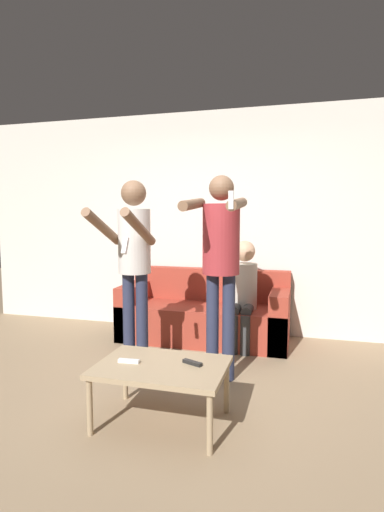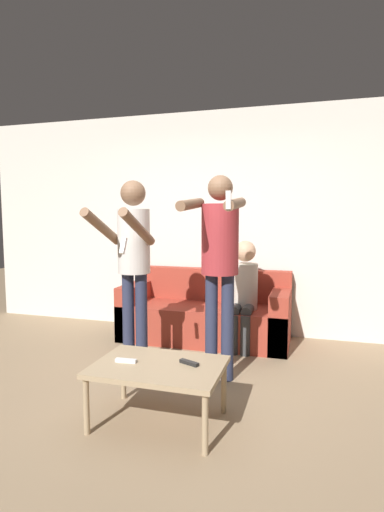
{
  "view_description": "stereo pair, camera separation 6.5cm",
  "coord_description": "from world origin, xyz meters",
  "px_view_note": "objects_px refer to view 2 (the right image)",
  "views": [
    {
      "loc": [
        1.03,
        -2.68,
        1.44
      ],
      "look_at": [
        -0.04,
        1.18,
        1.03
      ],
      "focal_mm": 28.0,
      "sensor_mm": 36.0,
      "label": 1
    },
    {
      "loc": [
        1.1,
        -2.67,
        1.44
      ],
      "look_at": [
        -0.04,
        1.18,
        1.03
      ],
      "focal_mm": 28.0,
      "sensor_mm": 36.0,
      "label": 2
    }
  ],
  "objects_px": {
    "couch": "(206,316)",
    "person_standing_right": "(219,252)",
    "remote_far": "(189,363)",
    "person_standing_left": "(133,254)",
    "coffee_table": "(158,370)",
    "remote_near": "(126,361)",
    "person_seated": "(244,289)"
  },
  "relations": [
    {
      "from": "couch",
      "to": "person_standing_left",
      "type": "bearing_deg",
      "value": -110.21
    },
    {
      "from": "remote_near",
      "to": "remote_far",
      "type": "distance_m",
      "value": 0.44
    },
    {
      "from": "person_seated",
      "to": "coffee_table",
      "type": "height_order",
      "value": "person_seated"
    },
    {
      "from": "coffee_table",
      "to": "person_standing_right",
      "type": "bearing_deg",
      "value": 74.22
    },
    {
      "from": "person_standing_right",
      "to": "remote_far",
      "type": "distance_m",
      "value": 1.05
    },
    {
      "from": "person_standing_left",
      "to": "remote_near",
      "type": "relative_size",
      "value": 11.51
    },
    {
      "from": "person_seated",
      "to": "remote_near",
      "type": "relative_size",
      "value": 7.65
    },
    {
      "from": "coffee_table",
      "to": "remote_far",
      "type": "height_order",
      "value": "remote_far"
    },
    {
      "from": "couch",
      "to": "person_standing_right",
      "type": "relative_size",
      "value": 1.08
    },
    {
      "from": "person_standing_right",
      "to": "couch",
      "type": "bearing_deg",
      "value": 110.31
    },
    {
      "from": "coffee_table",
      "to": "remote_far",
      "type": "distance_m",
      "value": 0.22
    },
    {
      "from": "person_standing_right",
      "to": "person_seated",
      "type": "distance_m",
      "value": 1.06
    },
    {
      "from": "person_standing_left",
      "to": "person_seated",
      "type": "relative_size",
      "value": 1.5
    },
    {
      "from": "person_seated",
      "to": "remote_near",
      "type": "xyz_separation_m",
      "value": [
        -0.53,
        -1.81,
        -0.21
      ]
    },
    {
      "from": "person_standing_left",
      "to": "person_standing_right",
      "type": "height_order",
      "value": "person_standing_right"
    },
    {
      "from": "person_seated",
      "to": "remote_far",
      "type": "relative_size",
      "value": 7.66
    },
    {
      "from": "couch",
      "to": "person_standing_left",
      "type": "relative_size",
      "value": 1.09
    },
    {
      "from": "person_standing_right",
      "to": "coffee_table",
      "type": "height_order",
      "value": "person_standing_right"
    },
    {
      "from": "couch",
      "to": "person_standing_left",
      "type": "xyz_separation_m",
      "value": [
        -0.4,
        -1.09,
        0.81
      ]
    },
    {
      "from": "couch",
      "to": "remote_near",
      "type": "relative_size",
      "value": 12.56
    },
    {
      "from": "couch",
      "to": "person_seated",
      "type": "xyz_separation_m",
      "value": [
        0.47,
        -0.15,
        0.36
      ]
    },
    {
      "from": "remote_near",
      "to": "coffee_table",
      "type": "bearing_deg",
      "value": 6.92
    },
    {
      "from": "person_standing_right",
      "to": "remote_far",
      "type": "bearing_deg",
      "value": -92.48
    },
    {
      "from": "person_standing_right",
      "to": "remote_far",
      "type": "relative_size",
      "value": 11.69
    },
    {
      "from": "person_standing_right",
      "to": "remote_near",
      "type": "xyz_separation_m",
      "value": [
        -0.47,
        -0.87,
        -0.69
      ]
    },
    {
      "from": "person_standing_left",
      "to": "person_standing_right",
      "type": "relative_size",
      "value": 0.99
    },
    {
      "from": "person_seated",
      "to": "remote_near",
      "type": "height_order",
      "value": "person_seated"
    },
    {
      "from": "couch",
      "to": "coffee_table",
      "type": "xyz_separation_m",
      "value": [
        0.17,
        -1.93,
        0.1
      ]
    },
    {
      "from": "remote_far",
      "to": "coffee_table",
      "type": "bearing_deg",
      "value": -163.83
    },
    {
      "from": "person_seated",
      "to": "remote_near",
      "type": "distance_m",
      "value": 1.9
    },
    {
      "from": "person_standing_left",
      "to": "coffee_table",
      "type": "bearing_deg",
      "value": -55.73
    },
    {
      "from": "person_standing_left",
      "to": "coffee_table",
      "type": "distance_m",
      "value": 1.24
    }
  ]
}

